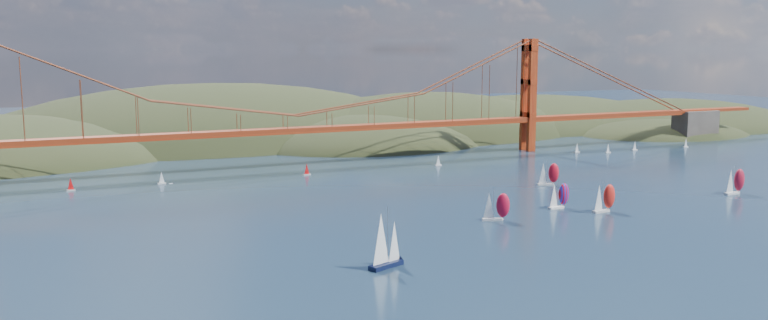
{
  "coord_description": "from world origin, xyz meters",
  "views": [
    {
      "loc": [
        -101.05,
        -124.02,
        49.81
      ],
      "look_at": [
        -0.86,
        90.0,
        14.85
      ],
      "focal_mm": 35.0,
      "sensor_mm": 36.0,
      "label": 1
    }
  ],
  "objects_px": {
    "racer_0": "(496,206)",
    "sloop_navy": "(385,241)",
    "racer_rwb": "(559,195)",
    "racer_2": "(735,181)",
    "racer_1": "(604,198)",
    "racer_3": "(548,173)"
  },
  "relations": [
    {
      "from": "racer_0",
      "to": "racer_rwb",
      "type": "distance_m",
      "value": 28.1
    },
    {
      "from": "sloop_navy",
      "to": "racer_3",
      "type": "distance_m",
      "value": 122.18
    },
    {
      "from": "racer_1",
      "to": "racer_2",
      "type": "xyz_separation_m",
      "value": [
        61.09,
        3.41,
        0.1
      ]
    },
    {
      "from": "racer_1",
      "to": "racer_rwb",
      "type": "relative_size",
      "value": 1.07
    },
    {
      "from": "racer_1",
      "to": "racer_rwb",
      "type": "bearing_deg",
      "value": 127.48
    },
    {
      "from": "racer_0",
      "to": "racer_3",
      "type": "relative_size",
      "value": 1.0
    },
    {
      "from": "sloop_navy",
      "to": "racer_rwb",
      "type": "height_order",
      "value": "sloop_navy"
    },
    {
      "from": "racer_3",
      "to": "racer_0",
      "type": "bearing_deg",
      "value": -126.0
    },
    {
      "from": "racer_0",
      "to": "racer_2",
      "type": "xyz_separation_m",
      "value": [
        97.82,
        -1.04,
        0.3
      ]
    },
    {
      "from": "sloop_navy",
      "to": "racer_3",
      "type": "xyz_separation_m",
      "value": [
        99.83,
        70.41,
        -1.99
      ]
    },
    {
      "from": "racer_rwb",
      "to": "sloop_navy",
      "type": "bearing_deg",
      "value": -159.87
    },
    {
      "from": "racer_rwb",
      "to": "racer_0",
      "type": "bearing_deg",
      "value": -172.69
    },
    {
      "from": "racer_1",
      "to": "racer_3",
      "type": "bearing_deg",
      "value": 69.16
    },
    {
      "from": "racer_1",
      "to": "racer_2",
      "type": "bearing_deg",
      "value": -1.33
    },
    {
      "from": "racer_0",
      "to": "racer_2",
      "type": "relative_size",
      "value": 0.94
    },
    {
      "from": "racer_0",
      "to": "sloop_navy",
      "type": "bearing_deg",
      "value": -126.09
    },
    {
      "from": "racer_0",
      "to": "racer_1",
      "type": "distance_m",
      "value": 37.0
    },
    {
      "from": "sloop_navy",
      "to": "racer_0",
      "type": "xyz_separation_m",
      "value": [
        49.93,
        29.86,
        -2.0
      ]
    },
    {
      "from": "racer_3",
      "to": "racer_1",
      "type": "bearing_deg",
      "value": -91.41
    },
    {
      "from": "racer_3",
      "to": "racer_rwb",
      "type": "distance_m",
      "value": 41.35
    },
    {
      "from": "sloop_navy",
      "to": "racer_rwb",
      "type": "bearing_deg",
      "value": 3.72
    },
    {
      "from": "racer_2",
      "to": "sloop_navy",
      "type": "bearing_deg",
      "value": -170.75
    }
  ]
}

